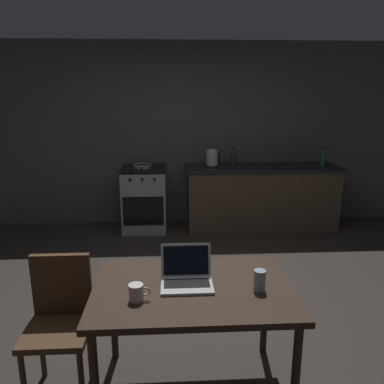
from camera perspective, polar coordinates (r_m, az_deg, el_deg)
name	(u,v)px	position (r m, az deg, el deg)	size (l,w,h in m)	color
ground_plane	(187,310)	(3.68, -0.79, -16.86)	(12.00, 12.00, 0.00)	#2D2823
back_wall	(199,135)	(5.72, 1.07, 8.35)	(6.40, 0.10, 2.60)	#444747
kitchen_counter	(261,197)	(5.67, 10.09, -0.67)	(2.16, 0.64, 0.90)	#4C3D2D
stove_oven	(144,199)	(5.53, -6.97, -0.97)	(0.60, 0.62, 0.90)	gray
dining_table	(193,297)	(2.51, 0.12, -15.18)	(1.23, 0.84, 0.75)	#332319
chair	(60,316)	(2.75, -18.80, -16.80)	(0.40, 0.40, 0.90)	#4C331E
laptop	(187,277)	(2.48, -0.80, -12.35)	(0.32, 0.28, 0.22)	silver
electric_kettle	(212,158)	(5.43, 2.97, 4.97)	(0.19, 0.17, 0.25)	black
bottle	(323,157)	(5.75, 18.62, 4.88)	(0.08, 0.08, 0.27)	#19592D
frying_pan	(142,166)	(5.40, -7.29, 3.80)	(0.26, 0.44, 0.05)	gray
coffee_mug	(136,292)	(2.33, -8.13, -14.35)	(0.12, 0.09, 0.10)	silver
drinking_glass	(260,280)	(2.43, 9.88, -12.64)	(0.07, 0.07, 0.13)	#99B7C6
bottle_b	(233,157)	(5.54, 5.98, 5.12)	(0.08, 0.08, 0.25)	#2D2D33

